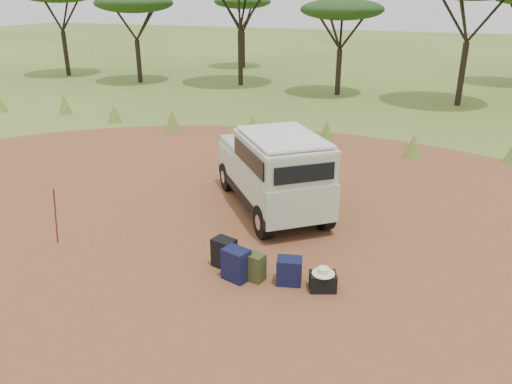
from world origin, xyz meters
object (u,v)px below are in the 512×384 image
at_px(safari_vehicle, 274,172).
at_px(duffel_navy, 289,271).
at_px(backpack_olive, 254,267).
at_px(hard_case, 323,282).
at_px(backpack_navy, 236,265).
at_px(walking_staff, 56,216).
at_px(backpack_black, 224,253).

relative_size(safari_vehicle, duffel_navy, 8.28).
bearing_deg(duffel_navy, backpack_olive, 176.15).
relative_size(safari_vehicle, hard_case, 8.93).
bearing_deg(backpack_navy, backpack_olive, 36.69).
xyz_separation_m(duffel_navy, hard_case, (0.63, 0.03, -0.09)).
distance_m(safari_vehicle, backpack_olive, 3.38).
relative_size(walking_staff, backpack_black, 2.27).
bearing_deg(hard_case, safari_vehicle, 102.28).
xyz_separation_m(safari_vehicle, walking_staff, (-3.49, -3.52, -0.32)).
height_order(backpack_black, backpack_olive, backpack_black).
xyz_separation_m(backpack_olive, hard_case, (1.27, 0.16, -0.10)).
bearing_deg(walking_staff, duffel_navy, -61.02).
height_order(safari_vehicle, walking_staff, safari_vehicle).
height_order(backpack_navy, hard_case, backpack_navy).
distance_m(backpack_olive, hard_case, 1.29).
xyz_separation_m(walking_staff, duffel_navy, (4.99, 0.47, -0.41)).
bearing_deg(backpack_navy, duffel_navy, 30.39).
xyz_separation_m(backpack_olive, duffel_navy, (0.64, 0.13, -0.01)).
xyz_separation_m(backpack_black, backpack_navy, (0.41, -0.34, 0.02)).
height_order(walking_staff, backpack_olive, walking_staff).
bearing_deg(backpack_olive, safari_vehicle, 114.54).
xyz_separation_m(backpack_black, backpack_olive, (0.72, -0.22, -0.03)).
xyz_separation_m(safari_vehicle, backpack_black, (0.13, -2.97, -0.69)).
bearing_deg(backpack_black, walking_staff, -157.92).
height_order(backpack_black, backpack_navy, backpack_navy).
bearing_deg(walking_staff, backpack_navy, -63.29).
height_order(safari_vehicle, hard_case, safari_vehicle).
xyz_separation_m(backpack_navy, hard_case, (1.59, 0.28, -0.14)).
bearing_deg(backpack_black, backpack_olive, -3.59).
height_order(safari_vehicle, backpack_navy, safari_vehicle).
bearing_deg(duffel_navy, hard_case, -13.05).
distance_m(walking_staff, backpack_navy, 4.05).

